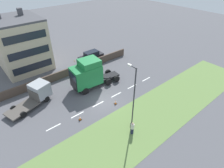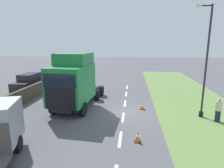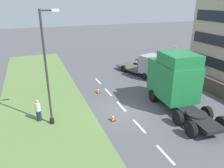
{
  "view_description": "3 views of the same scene",
  "coord_description": "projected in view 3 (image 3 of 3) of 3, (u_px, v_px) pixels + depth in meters",
  "views": [
    {
      "loc": [
        -15.88,
        11.74,
        16.3
      ],
      "look_at": [
        -0.43,
        -1.16,
        2.58
      ],
      "focal_mm": 30.0,
      "sensor_mm": 36.0,
      "label": 1
    },
    {
      "loc": [
        -0.6,
        13.7,
        5.25
      ],
      "look_at": [
        1.07,
        -1.41,
        1.95
      ],
      "focal_mm": 30.0,
      "sensor_mm": 36.0,
      "label": 2
    },
    {
      "loc": [
        -6.43,
        -13.88,
        8.26
      ],
      "look_at": [
        -0.8,
        0.96,
        2.08
      ],
      "focal_mm": 35.0,
      "sensor_mm": 36.0,
      "label": 3
    }
  ],
  "objects": [
    {
      "name": "grass_verge",
      "position": [
        47.0,
        126.0,
        15.23
      ],
      "size": [
        7.0,
        44.0,
        0.01
      ],
      "color": "#607F42",
      "rests_on": "ground"
    },
    {
      "name": "ground_plane",
      "position": [
        126.0,
        111.0,
        17.22
      ],
      "size": [
        120.0,
        120.0,
        0.0
      ],
      "primitive_type": "plane",
      "color": "#515156",
      "rests_on": "ground"
    },
    {
      "name": "traffic_cone_trailing",
      "position": [
        113.0,
        117.0,
        15.83
      ],
      "size": [
        0.36,
        0.36,
        0.58
      ],
      "color": "black",
      "rests_on": "ground"
    },
    {
      "name": "lorry_cab",
      "position": [
        175.0,
        80.0,
        17.37
      ],
      "size": [
        3.22,
        7.77,
        4.65
      ],
      "rotation": [
        0.0,
        0.0,
        -0.08
      ],
      "color": "black",
      "rests_on": "ground"
    },
    {
      "name": "flatbed_truck",
      "position": [
        148.0,
        65.0,
        24.42
      ],
      "size": [
        3.84,
        6.43,
        2.55
      ],
      "rotation": [
        0.0,
        0.0,
        3.44
      ],
      "color": "#999EA3",
      "rests_on": "ground"
    },
    {
      "name": "traffic_cone_lead",
      "position": [
        98.0,
        90.0,
        20.54
      ],
      "size": [
        0.36,
        0.36,
        0.58
      ],
      "color": "black",
      "rests_on": "ground"
    },
    {
      "name": "lane_markings",
      "position": [
        130.0,
        115.0,
        16.61
      ],
      "size": [
        0.16,
        17.8,
        0.0
      ],
      "color": "white",
      "rests_on": "ground"
    },
    {
      "name": "boundary_wall",
      "position": [
        216.0,
        88.0,
        19.95
      ],
      "size": [
        0.25,
        24.0,
        1.33
      ],
      "color": "#4C3D33",
      "rests_on": "ground"
    },
    {
      "name": "lamp_post",
      "position": [
        48.0,
        75.0,
        14.25
      ],
      "size": [
        1.27,
        0.3,
        7.75
      ],
      "color": "black",
      "rests_on": "ground"
    },
    {
      "name": "pedestrian",
      "position": [
        38.0,
        111.0,
        15.64
      ],
      "size": [
        0.39,
        0.39,
        1.65
      ],
      "color": "#1E233D",
      "rests_on": "ground"
    }
  ]
}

